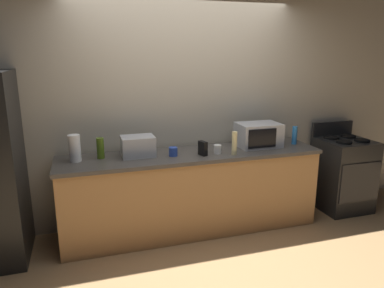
# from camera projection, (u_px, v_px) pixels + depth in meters

# --- Properties ---
(ground_plane) EXTENTS (8.00, 8.00, 0.00)m
(ground_plane) POSITION_uv_depth(u_px,v_px,m) (203.00, 246.00, 3.74)
(ground_plane) COLOR #A87F51
(back_wall) EXTENTS (6.40, 0.10, 2.70)m
(back_wall) POSITION_uv_depth(u_px,v_px,m) (182.00, 106.00, 4.16)
(back_wall) COLOR #B2A893
(back_wall) RESTS_ON ground_plane
(counter_run) EXTENTS (2.84, 0.64, 0.90)m
(counter_run) POSITION_uv_depth(u_px,v_px,m) (192.00, 192.00, 4.00)
(counter_run) COLOR #B27F4C
(counter_run) RESTS_ON ground_plane
(stove_range) EXTENTS (0.60, 0.61, 1.08)m
(stove_range) POSITION_uv_depth(u_px,v_px,m) (343.00, 174.00, 4.57)
(stove_range) COLOR black
(stove_range) RESTS_ON ground_plane
(microwave) EXTENTS (0.48, 0.35, 0.27)m
(microwave) POSITION_uv_depth(u_px,v_px,m) (258.00, 135.00, 4.13)
(microwave) COLOR #B7BABF
(microwave) RESTS_ON counter_run
(toaster_oven) EXTENTS (0.34, 0.26, 0.21)m
(toaster_oven) POSITION_uv_depth(u_px,v_px,m) (138.00, 146.00, 3.76)
(toaster_oven) COLOR #B7BABF
(toaster_oven) RESTS_ON counter_run
(paper_towel_roll) EXTENTS (0.12, 0.12, 0.27)m
(paper_towel_roll) POSITION_uv_depth(u_px,v_px,m) (75.00, 148.00, 3.56)
(paper_towel_roll) COLOR white
(paper_towel_roll) RESTS_ON counter_run
(cordless_phone) EXTENTS (0.08, 0.12, 0.15)m
(cordless_phone) POSITION_uv_depth(u_px,v_px,m) (203.00, 148.00, 3.79)
(cordless_phone) COLOR black
(cordless_phone) RESTS_ON counter_run
(bottle_spray_cleaner) EXTENTS (0.06, 0.06, 0.21)m
(bottle_spray_cleaner) POSITION_uv_depth(u_px,v_px,m) (295.00, 135.00, 4.24)
(bottle_spray_cleaner) COLOR #338CE5
(bottle_spray_cleaner) RESTS_ON counter_run
(bottle_hand_soap) EXTENTS (0.06, 0.06, 0.25)m
(bottle_hand_soap) POSITION_uv_depth(u_px,v_px,m) (234.00, 143.00, 3.81)
(bottle_hand_soap) COLOR beige
(bottle_hand_soap) RESTS_ON counter_run
(bottle_olive_oil) EXTENTS (0.08, 0.08, 0.21)m
(bottle_olive_oil) POSITION_uv_depth(u_px,v_px,m) (100.00, 148.00, 3.67)
(bottle_olive_oil) COLOR #4C6B19
(bottle_olive_oil) RESTS_ON counter_run
(mug_blue) EXTENTS (0.09, 0.09, 0.09)m
(mug_blue) POSITION_uv_depth(u_px,v_px,m) (173.00, 152.00, 3.77)
(mug_blue) COLOR #2D4CB2
(mug_blue) RESTS_ON counter_run
(mug_white) EXTENTS (0.08, 0.08, 0.09)m
(mug_white) POSITION_uv_depth(u_px,v_px,m) (218.00, 149.00, 3.86)
(mug_white) COLOR white
(mug_white) RESTS_ON counter_run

